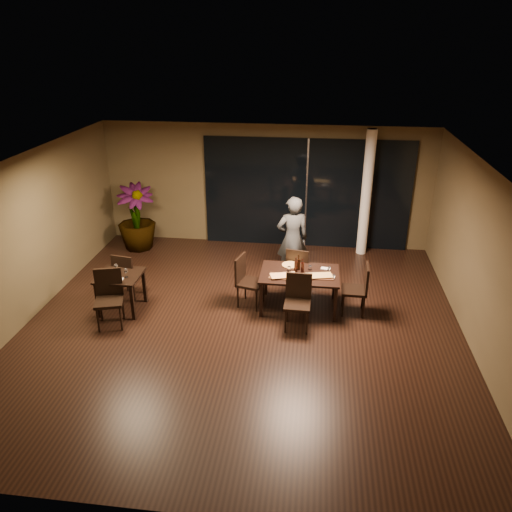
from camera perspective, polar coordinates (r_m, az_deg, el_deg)
The scene contains 33 objects.
ground at distance 9.33m, azimuth -1.58°, elevation -7.92°, with size 8.00×8.00×0.00m, color black.
wall_back at distance 12.40m, azimuth 1.16°, elevation 8.07°, with size 8.00×0.10×3.00m, color brown.
wall_front at distance 5.26m, azimuth -8.70°, elevation -17.47°, with size 8.00×0.10×3.00m, color brown.
wall_left at distance 10.04m, azimuth -25.21°, elevation 1.65°, with size 0.10×8.00×3.00m, color brown.
wall_right at distance 8.99m, azimuth 24.76°, elevation -0.81°, with size 0.10×8.00×3.00m, color brown.
ceiling at distance 8.13m, azimuth -1.83°, elevation 10.39°, with size 8.00×8.00×0.04m, color silver.
window_panel at distance 12.30m, azimuth 5.78°, elevation 7.08°, with size 5.00×0.06×2.70m, color black.
column at distance 12.01m, azimuth 12.49°, elevation 6.95°, with size 0.24×0.24×3.00m, color white.
main_table at distance 9.61m, azimuth 5.00°, elevation -2.35°, with size 1.50×1.00×0.75m.
side_table at distance 9.88m, azimuth -15.27°, elevation -2.74°, with size 0.80×0.80×0.75m.
chair_main_far at distance 10.23m, azimuth 4.85°, elevation -1.34°, with size 0.54×0.54×1.00m.
chair_main_near at distance 9.08m, azimuth 4.81°, elevation -4.83°, with size 0.48×0.48×1.01m.
chair_main_left at distance 9.74m, azimuth -1.12°, elevation -2.55°, with size 0.58×0.58×1.03m.
chair_main_right at distance 9.64m, azimuth 11.71°, elevation -3.46°, with size 0.48×0.48×1.01m.
chair_side_far at distance 10.31m, azimuth -14.59°, elevation -1.96°, with size 0.52×0.52×0.98m.
chair_side_near at distance 9.50m, azimuth -16.45°, elevation -4.25°, with size 0.61×0.61×1.06m.
diner at distance 10.65m, azimuth 4.17°, elevation 1.98°, with size 0.63×0.42×1.87m, color #2E3134.
potted_plant at distance 12.57m, azimuth -13.52°, elevation 4.30°, with size 0.88×0.88×1.62m, color #1E4918.
pizza_board_left at distance 9.41m, azimuth 3.16°, elevation -2.35°, with size 0.54×0.27×0.01m, color #422615.
pizza_board_right at distance 9.46m, azimuth 7.17°, elevation -2.35°, with size 0.54×0.27×0.01m, color #442415.
oblong_pizza_left at distance 9.40m, azimuth 3.16°, elevation -2.26°, with size 0.47×0.22×0.02m, color #691A09, non-canonical shape.
oblong_pizza_right at distance 9.46m, azimuth 7.18°, elevation -2.26°, with size 0.48×0.22×0.02m, color maroon, non-canonical shape.
round_pizza at distance 9.87m, azimuth 3.95°, elevation -1.04°, with size 0.33×0.33×0.01m, color #B12E13.
bottle_a at distance 9.55m, azimuth 4.59°, elevation -0.99°, with size 0.07×0.07×0.31m, color black, non-canonical shape.
bottle_b at distance 9.56m, azimuth 5.34°, elevation -1.11°, with size 0.06×0.06×0.28m, color black, non-canonical shape.
bottle_c at distance 9.65m, azimuth 4.88°, elevation -0.72°, with size 0.07×0.07×0.31m, color black, non-canonical shape.
tumbler_left at distance 9.63m, azimuth 3.80°, elevation -1.46°, with size 0.07×0.07×0.09m, color white.
tumbler_right at distance 9.71m, azimuth 6.18°, elevation -1.34°, with size 0.07×0.07×0.09m, color white.
napkin_near at distance 9.49m, azimuth 8.46°, elevation -2.36°, with size 0.18×0.10×0.01m, color white.
napkin_far at distance 9.79m, azimuth 7.96°, elevation -1.44°, with size 0.18×0.10×0.01m, color white.
wine_glass_a at distance 9.90m, azimuth -15.69°, elevation -1.36°, with size 0.08×0.08×0.17m, color white, non-canonical shape.
wine_glass_b at distance 9.66m, azimuth -14.63°, elevation -1.89°, with size 0.08×0.08×0.17m, color white, non-canonical shape.
side_napkin at distance 9.64m, azimuth -15.48°, elevation -2.59°, with size 0.18×0.11×0.01m, color white.
Camera 1 is at (1.23, -7.79, 4.99)m, focal length 35.00 mm.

